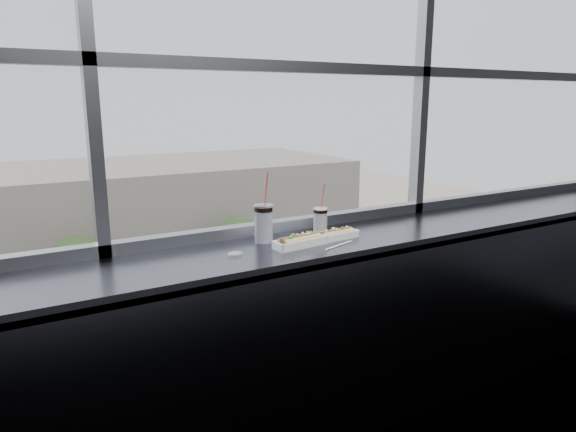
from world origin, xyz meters
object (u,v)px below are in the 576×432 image
car_far_c (241,298)px  tree_right (237,241)px  soda_cup_left (264,222)px  tree_center (78,265)px  wrapper (235,253)px  car_near_c (110,415)px  hotdog_tray_right (337,234)px  pedestrian_c (132,292)px  car_near_d (240,379)px  car_far_b (83,332)px  hotdog_tray_left (300,241)px  soda_cup_right (320,221)px  loose_straw (339,245)px  car_near_e (397,331)px  pedestrian_d (182,286)px

car_far_c → tree_right: bearing=-23.0°
soda_cup_left → tree_center: 29.57m
wrapper → car_near_c: (1.93, 16.31, -10.99)m
hotdog_tray_right → pedestrian_c: 31.24m
car_near_d → hotdog_tray_right: bearing=154.0°
car_near_c → tree_right: 16.42m
car_near_d → car_far_b: (-5.16, 8.00, 0.19)m
hotdog_tray_left → pedestrian_c: size_ratio=0.13×
car_near_c → soda_cup_right: bearing=179.0°
car_far_b → tree_right: tree_right is taller
loose_straw → tree_right: size_ratio=0.04×
car_near_e → pedestrian_d: 14.29m
car_near_e → tree_center: 18.28m
car_near_c → car_near_e: bearing=-86.2°
loose_straw → car_near_d: loose_straw is taller
pedestrian_d → hotdog_tray_right: bearing=73.7°
pedestrian_c → car_far_c: bearing=50.3°
car_near_d → car_far_c: (3.81, 8.00, 0.21)m
hotdog_tray_left → pedestrian_c: 31.31m
car_near_d → hotdog_tray_left: bearing=153.3°
tree_center → soda_cup_left: bearing=-95.2°
soda_cup_right → wrapper: 0.57m
hotdog_tray_right → pedestrian_c: (5.22, 28.79, -10.94)m
pedestrian_c → pedestrian_d: size_ratio=1.11×
tree_right → tree_center: bearing=180.0°
car_far_b → pedestrian_d: 7.88m
pedestrian_c → hotdog_tray_right: bearing=-10.3°
soda_cup_right → car_far_b: size_ratio=0.04×
loose_straw → car_far_b: size_ratio=0.03×
soda_cup_right → car_near_e: soda_cup_right is taller
soda_cup_right → tree_center: (2.24, 28.22, -8.59)m
car_far_b → car_far_c: bearing=-92.0°
car_near_e → car_near_c: bearing=95.2°
soda_cup_right → car_near_d: bearing=67.1°
loose_straw → car_near_c: 19.81m
hotdog_tray_right → soda_cup_left: soda_cup_left is taller
hotdog_tray_right → car_near_d: hotdog_tray_right is taller
car_near_c → soda_cup_left: bearing=177.8°
wrapper → car_far_c: (11.22, 24.31, -10.90)m
car_near_c → car_near_e: 14.43m
wrapper → tree_right: 32.24m
hotdog_tray_left → pedestrian_d: hotdog_tray_left is taller
soda_cup_left → pedestrian_c: size_ratio=0.16×
loose_straw → wrapper: bearing=149.6°
soda_cup_left → pedestrian_d: size_ratio=0.18×
soda_cup_left → car_far_c: size_ratio=0.05×
loose_straw → tree_center: 29.76m
car_near_d → pedestrian_d: 12.29m
hotdog_tray_left → soda_cup_right: soda_cup_right is taller
soda_cup_left → wrapper: 0.29m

